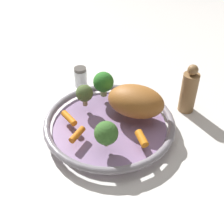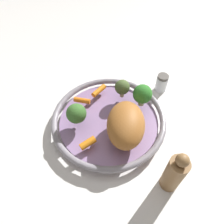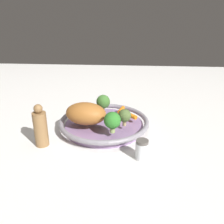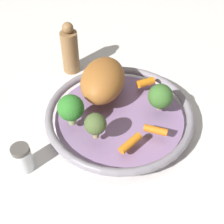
% 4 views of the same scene
% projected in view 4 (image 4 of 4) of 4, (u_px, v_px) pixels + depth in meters
% --- Properties ---
extents(ground_plane, '(2.36, 2.36, 0.00)m').
position_uv_depth(ground_plane, '(119.00, 123.00, 0.82)').
color(ground_plane, silver).
extents(serving_bowl, '(0.35, 0.35, 0.04)m').
position_uv_depth(serving_bowl, '(119.00, 117.00, 0.81)').
color(serving_bowl, '#8E709E').
rests_on(serving_bowl, ground_plane).
extents(roast_chicken_piece, '(0.17, 0.13, 0.08)m').
position_uv_depth(roast_chicken_piece, '(103.00, 80.00, 0.81)').
color(roast_chicken_piece, '#A3622A').
rests_on(roast_chicken_piece, serving_bowl).
extents(baby_carrot_back, '(0.04, 0.05, 0.02)m').
position_uv_depth(baby_carrot_back, '(146.00, 82.00, 0.85)').
color(baby_carrot_back, orange).
rests_on(baby_carrot_back, serving_bowl).
extents(baby_carrot_right, '(0.03, 0.05, 0.02)m').
position_uv_depth(baby_carrot_right, '(156.00, 130.00, 0.74)').
color(baby_carrot_right, orange).
rests_on(baby_carrot_right, serving_bowl).
extents(baby_carrot_near_rim, '(0.05, 0.05, 0.02)m').
position_uv_depth(baby_carrot_near_rim, '(130.00, 143.00, 0.72)').
color(baby_carrot_near_rim, orange).
rests_on(baby_carrot_near_rim, serving_bowl).
extents(broccoli_floret_small, '(0.05, 0.05, 0.06)m').
position_uv_depth(broccoli_floret_small, '(95.00, 124.00, 0.71)').
color(broccoli_floret_small, tan).
rests_on(broccoli_floret_small, serving_bowl).
extents(broccoli_floret_edge, '(0.06, 0.06, 0.08)m').
position_uv_depth(broccoli_floret_edge, '(71.00, 108.00, 0.74)').
color(broccoli_floret_edge, '#94AC66').
rests_on(broccoli_floret_edge, serving_bowl).
extents(broccoli_floret_large, '(0.06, 0.06, 0.07)m').
position_uv_depth(broccoli_floret_large, '(160.00, 96.00, 0.77)').
color(broccoli_floret_large, tan).
rests_on(broccoli_floret_large, serving_bowl).
extents(salt_shaker, '(0.04, 0.04, 0.07)m').
position_uv_depth(salt_shaker, '(22.00, 158.00, 0.71)').
color(salt_shaker, silver).
rests_on(salt_shaker, ground_plane).
extents(pepper_mill, '(0.05, 0.05, 0.15)m').
position_uv_depth(pepper_mill, '(70.00, 50.00, 0.92)').
color(pepper_mill, olive).
rests_on(pepper_mill, ground_plane).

